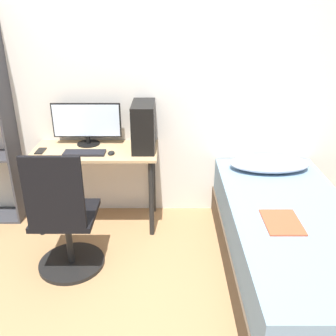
% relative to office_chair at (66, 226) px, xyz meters
% --- Properties ---
extents(ground_plane, '(14.00, 14.00, 0.00)m').
position_rel_office_chair_xyz_m(ground_plane, '(0.44, -0.59, -0.39)').
color(ground_plane, '#9E754C').
extents(wall_back, '(8.00, 0.05, 2.50)m').
position_rel_office_chair_xyz_m(wall_back, '(0.44, 0.97, 0.86)').
color(wall_back, silver).
rests_on(wall_back, ground_plane).
extents(desk, '(1.08, 0.51, 0.73)m').
position_rel_office_chair_xyz_m(desk, '(0.13, 0.69, 0.21)').
color(desk, tan).
rests_on(desk, ground_plane).
extents(office_chair, '(0.51, 0.51, 1.00)m').
position_rel_office_chair_xyz_m(office_chair, '(0.00, 0.00, 0.00)').
color(office_chair, black).
rests_on(office_chair, ground_plane).
extents(bed, '(0.91, 2.04, 0.54)m').
position_rel_office_chair_xyz_m(bed, '(1.65, -0.07, -0.12)').
color(bed, '#4C3D2D').
rests_on(bed, ground_plane).
extents(pillow, '(0.69, 0.36, 0.11)m').
position_rel_office_chair_xyz_m(pillow, '(1.65, 0.69, 0.21)').
color(pillow, '#B2B7C6').
rests_on(pillow, bed).
extents(magazine, '(0.24, 0.32, 0.01)m').
position_rel_office_chair_xyz_m(magazine, '(1.52, -0.20, 0.16)').
color(magazine, '#B24C2D').
rests_on(magazine, bed).
extents(monitor, '(0.60, 0.20, 0.37)m').
position_rel_office_chair_xyz_m(monitor, '(0.04, 0.83, 0.54)').
color(monitor, black).
rests_on(monitor, desk).
extents(keyboard, '(0.35, 0.13, 0.02)m').
position_rel_office_chair_xyz_m(keyboard, '(0.06, 0.59, 0.35)').
color(keyboard, black).
rests_on(keyboard, desk).
extents(pc_tower, '(0.19, 0.40, 0.40)m').
position_rel_office_chair_xyz_m(pc_tower, '(0.55, 0.73, 0.54)').
color(pc_tower, black).
rests_on(pc_tower, desk).
extents(mouse, '(0.06, 0.09, 0.02)m').
position_rel_office_chair_xyz_m(mouse, '(0.28, 0.59, 0.35)').
color(mouse, black).
rests_on(mouse, desk).
extents(phone, '(0.07, 0.14, 0.01)m').
position_rel_office_chair_xyz_m(phone, '(-0.33, 0.65, 0.34)').
color(phone, black).
rests_on(phone, desk).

